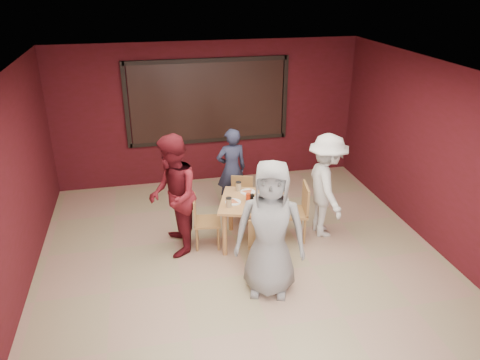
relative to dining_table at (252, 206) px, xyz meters
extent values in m
plane|color=tan|center=(-0.25, -0.82, -0.66)|extent=(7.00, 7.00, 0.00)
cube|color=black|center=(-0.25, 2.63, 0.99)|extent=(3.00, 0.02, 1.50)
cube|color=tan|center=(0.00, 0.00, 0.07)|extent=(1.20, 1.20, 0.04)
cylinder|color=tan|center=(-0.24, 0.48, -0.31)|extent=(0.07, 0.07, 0.71)
cylinder|color=tan|center=(0.48, 0.25, -0.31)|extent=(0.07, 0.07, 0.71)
cylinder|color=tan|center=(-0.48, -0.24, -0.31)|extent=(0.07, 0.07, 0.71)
cylinder|color=tan|center=(0.25, -0.48, -0.31)|extent=(0.07, 0.07, 0.71)
cylinder|color=white|center=(0.00, -0.30, 0.10)|extent=(0.24, 0.24, 0.01)
cone|color=#DA924D|center=(0.00, -0.30, 0.11)|extent=(0.22, 0.22, 0.02)
cylinder|color=beige|center=(0.13, -0.39, 0.16)|extent=(0.09, 0.09, 0.14)
cylinder|color=black|center=(0.13, -0.39, 0.24)|extent=(0.09, 0.09, 0.01)
cylinder|color=white|center=(0.00, 0.30, 0.10)|extent=(0.24, 0.24, 0.01)
cone|color=#DA924D|center=(0.00, 0.30, 0.11)|extent=(0.22, 0.22, 0.02)
cylinder|color=beige|center=(-0.13, 0.39, 0.16)|extent=(0.09, 0.09, 0.14)
cylinder|color=black|center=(-0.13, 0.39, 0.24)|extent=(0.09, 0.09, 0.01)
cylinder|color=white|center=(-0.30, 0.00, 0.10)|extent=(0.24, 0.24, 0.01)
cone|color=#DA924D|center=(-0.30, 0.00, 0.11)|extent=(0.22, 0.22, 0.02)
cylinder|color=beige|center=(-0.39, -0.13, 0.16)|extent=(0.09, 0.09, 0.14)
cylinder|color=black|center=(-0.39, -0.13, 0.24)|extent=(0.09, 0.09, 0.01)
cylinder|color=white|center=(0.30, 0.00, 0.10)|extent=(0.24, 0.24, 0.01)
cone|color=#DA924D|center=(0.30, 0.00, 0.11)|extent=(0.22, 0.22, 0.02)
cylinder|color=beige|center=(0.39, 0.13, 0.16)|extent=(0.09, 0.09, 0.14)
cylinder|color=black|center=(0.39, 0.13, 0.24)|extent=(0.09, 0.09, 0.01)
cylinder|color=silver|center=(0.08, -0.03, 0.14)|extent=(0.06, 0.06, 0.10)
cylinder|color=silver|center=(0.02, -0.08, 0.13)|extent=(0.05, 0.05, 0.08)
cylinder|color=#A2270B|center=(-0.08, -0.05, 0.16)|extent=(0.07, 0.07, 0.15)
cube|color=black|center=(-0.03, 0.00, 0.14)|extent=(0.12, 0.07, 0.10)
cube|color=#A67440|center=(0.01, -0.70, -0.23)|extent=(0.54, 0.54, 0.04)
cylinder|color=#A67440|center=(0.23, -0.60, -0.46)|extent=(0.04, 0.04, 0.41)
cylinder|color=#A67440|center=(-0.09, -0.48, -0.46)|extent=(0.04, 0.04, 0.41)
cylinder|color=#A67440|center=(0.11, -0.92, -0.46)|extent=(0.04, 0.04, 0.41)
cylinder|color=#A67440|center=(-0.21, -0.80, -0.46)|extent=(0.04, 0.04, 0.41)
cube|color=#A67440|center=(-0.06, -0.88, 0.01)|extent=(0.41, 0.18, 0.40)
cube|color=#A67440|center=(-0.01, 0.75, -0.28)|extent=(0.47, 0.47, 0.04)
cylinder|color=#A67440|center=(-0.21, 0.66, -0.48)|extent=(0.03, 0.03, 0.36)
cylinder|color=#A67440|center=(0.08, 0.56, -0.48)|extent=(0.03, 0.03, 0.36)
cylinder|color=#A67440|center=(-0.11, 0.94, -0.48)|extent=(0.03, 0.03, 0.36)
cylinder|color=#A67440|center=(0.18, 0.84, -0.48)|extent=(0.03, 0.03, 0.36)
cube|color=#A67440|center=(0.04, 0.91, -0.07)|extent=(0.36, 0.15, 0.36)
cube|color=#A67440|center=(-0.70, 0.09, -0.24)|extent=(0.46, 0.46, 0.04)
cylinder|color=#A67440|center=(-0.55, -0.10, -0.46)|extent=(0.03, 0.03, 0.40)
cylinder|color=#A67440|center=(-0.51, 0.23, -0.46)|extent=(0.03, 0.03, 0.40)
cylinder|color=#A67440|center=(-0.88, -0.05, -0.46)|extent=(0.03, 0.03, 0.40)
cylinder|color=#A67440|center=(-0.84, 0.28, -0.46)|extent=(0.03, 0.03, 0.40)
cube|color=#A67440|center=(-0.88, 0.11, -0.01)|extent=(0.09, 0.41, 0.39)
cube|color=#A67440|center=(0.66, 0.01, -0.20)|extent=(0.52, 0.52, 0.04)
cylinder|color=#A67440|center=(0.51, 0.22, -0.44)|extent=(0.04, 0.04, 0.44)
cylinder|color=#A67440|center=(0.45, -0.14, -0.44)|extent=(0.04, 0.04, 0.44)
cylinder|color=#A67440|center=(0.87, 0.16, -0.44)|extent=(0.04, 0.04, 0.44)
cylinder|color=#A67440|center=(0.81, -0.20, -0.44)|extent=(0.04, 0.04, 0.44)
cube|color=#A67440|center=(0.86, -0.02, 0.06)|extent=(0.11, 0.45, 0.43)
imported|color=gray|center=(-0.06, -1.21, 0.28)|extent=(1.06, 0.86, 1.88)
imported|color=#2A2E4B|center=(-0.06, 1.29, 0.09)|extent=(0.59, 0.42, 1.51)
imported|color=maroon|center=(-1.20, 0.05, 0.27)|extent=(0.72, 0.92, 1.86)
imported|color=silver|center=(1.22, 0.06, 0.19)|extent=(0.69, 1.13, 1.71)
camera|label=1|loc=(-1.56, -6.22, 3.30)|focal=35.00mm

